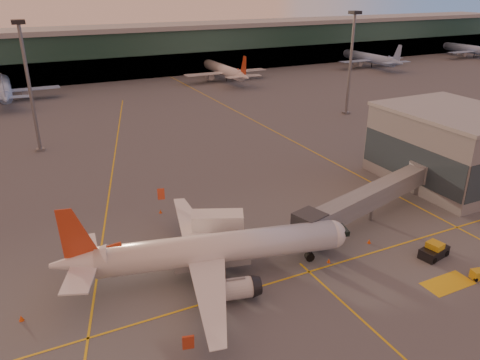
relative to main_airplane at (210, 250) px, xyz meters
name	(u,v)px	position (x,y,z in m)	size (l,w,h in m)	color
ground	(296,308)	(5.86, -9.58, -3.38)	(600.00, 600.00, 0.00)	#4C4F54
taxi_markings	(127,176)	(-1.46, 34.91, -3.38)	(100.12, 173.00, 0.01)	gold
terminal	(79,54)	(5.86, 132.21, 5.38)	(400.00, 20.00, 17.60)	#19382D
gate_building	(451,147)	(47.79, 8.35, 2.91)	(18.40, 22.40, 12.60)	slate
mast_west_near	(28,78)	(-14.14, 56.42, 11.48)	(2.40, 2.40, 25.60)	slate
mast_east_near	(351,56)	(60.86, 52.42, 11.48)	(2.40, 2.40, 25.60)	slate
distant_aircraft_row	(128,89)	(16.69, 108.42, -3.38)	(350.00, 34.00, 13.00)	#84A7DD
main_airplane	(210,250)	(0.00, 0.00, 0.00)	(34.13, 31.06, 10.41)	silver
jet_bridge	(378,194)	(27.70, 3.09, 0.28)	(30.80, 11.27, 5.37)	slate
catering_truck	(218,229)	(3.37, 5.20, -0.52)	(7.08, 5.21, 5.04)	#B62E1A
gpu_cart	(479,274)	(27.92, -14.45, -2.83)	(2.12, 1.55, 1.12)	gold
pushback_tug	(434,251)	(26.85, -8.68, -2.57)	(4.20, 2.78, 2.00)	black
cone_nose	(369,241)	(21.77, -2.49, -3.10)	(0.47, 0.47, 0.59)	#E24D0B
cone_tail	(21,318)	(-20.50, 1.10, -3.07)	(0.50, 0.50, 0.64)	#E24D0B
cone_wing_left	(160,211)	(-0.45, 18.24, -3.11)	(0.44, 0.44, 0.56)	#E24D0B
cone_fwd	(329,261)	(14.17, -3.95, -3.11)	(0.44, 0.44, 0.56)	#E24D0B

